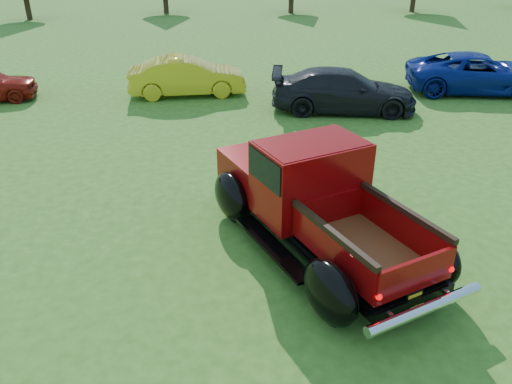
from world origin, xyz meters
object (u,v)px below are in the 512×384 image
Objects in this scene: show_car_grey at (344,90)px; show_car_blue at (478,73)px; show_car_yellow at (187,76)px; pickup_truck at (309,195)px.

show_car_blue is (5.40, 1.50, 0.02)m from show_car_grey.
show_car_grey is at bearing -117.22° from show_car_yellow.
show_car_blue is at bearing -63.21° from show_car_grey.
show_car_yellow is at bearing 75.42° from show_car_grey.
pickup_truck is at bearing 170.60° from show_car_grey.
show_car_grey is at bearing 48.78° from pickup_truck.
show_car_blue reaches higher than show_car_grey.
show_car_grey is 0.93× the size of show_car_blue.
show_car_blue is at bearing 26.79° from pickup_truck.
pickup_truck is 7.90m from show_car_grey.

